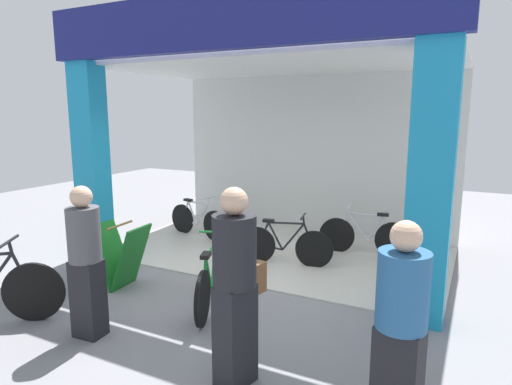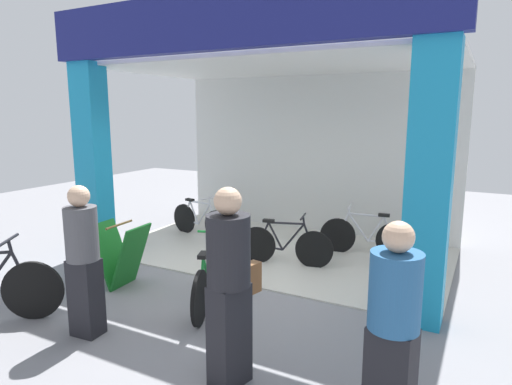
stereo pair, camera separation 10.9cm
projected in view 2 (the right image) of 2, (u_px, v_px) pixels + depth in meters
ground_plane at (229, 283)px, 6.17m from camera, size 18.99×18.99×0.00m
shop_facade at (280, 131)px, 7.23m from camera, size 5.70×3.52×3.81m
bicycle_inside_0 at (200, 220)px, 8.38m from camera, size 1.44×0.43×0.80m
bicycle_inside_1 at (285, 245)px, 6.82m from camera, size 1.45×0.43×0.81m
bicycle_inside_2 at (366, 236)px, 7.28m from camera, size 1.50×0.41×0.83m
bicycle_parked_0 at (210, 279)px, 5.36m from camera, size 0.61×1.51×0.88m
sandwich_board_sign at (121, 255)px, 5.99m from camera, size 0.72×0.55×0.88m
pedestrian_0 at (229, 284)px, 3.74m from camera, size 0.44×0.60×1.75m
pedestrian_1 at (83, 260)px, 4.60m from camera, size 0.36×0.36×1.62m
pedestrian_2 at (393, 324)px, 3.20m from camera, size 0.43×0.43×1.60m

